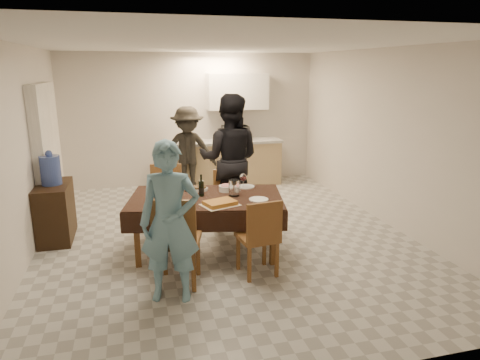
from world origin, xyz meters
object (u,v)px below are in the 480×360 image
object	(u,v)px
dining_table	(206,199)
water_jug	(51,170)
savoury_tart	(220,203)
person_near	(170,223)
water_pitcher	(234,188)
microwave	(236,133)
person_kitchen	(188,151)
person_far	(229,159)
console	(55,212)
wine_bottle	(201,185)

from	to	relation	value
dining_table	water_jug	size ratio (longest dim) A/B	5.29
savoury_tart	person_near	world-z (taller)	person_near
water_pitcher	person_near	world-z (taller)	person_near
savoury_tart	microwave	bearing A→B (deg)	73.13
microwave	person_kitchen	world-z (taller)	person_kitchen
dining_table	person_far	world-z (taller)	person_far
dining_table	person_far	size ratio (longest dim) A/B	1.07
savoury_tart	person_near	xyz separation A→B (m)	(-0.65, -0.67, 0.06)
microwave	person_near	xyz separation A→B (m)	(-1.71, -4.18, -0.23)
person_far	person_kitchen	world-z (taller)	person_far
water_jug	person_kitchen	xyz separation A→B (m)	(2.08, 1.74, -0.16)
console	microwave	world-z (taller)	microwave
wine_bottle	person_far	bearing A→B (deg)	59.04
savoury_tart	person_near	size ratio (longest dim) A/B	0.25
wine_bottle	person_kitchen	distance (m)	2.64
wine_bottle	microwave	size ratio (longest dim) A/B	0.56
dining_table	water_jug	bearing A→B (deg)	166.35
savoury_tart	microwave	size ratio (longest dim) A/B	0.83
wine_bottle	water_pitcher	xyz separation A→B (m)	(0.40, -0.10, -0.04)
person_near	water_jug	bearing A→B (deg)	138.17
console	person_far	distance (m)	2.56
water_jug	water_pitcher	bearing A→B (deg)	-23.37
person_far	person_kitchen	bearing A→B (deg)	-55.77
console	person_kitchen	world-z (taller)	person_kitchen
console	person_kitchen	distance (m)	2.74
microwave	person_kitchen	xyz separation A→B (m)	(-1.02, -0.45, -0.23)
person_near	console	bearing A→B (deg)	138.17
console	water_pitcher	distance (m)	2.53
person_near	dining_table	bearing A→B (deg)	75.59
console	wine_bottle	distance (m)	2.14
water_pitcher	water_jug	bearing A→B (deg)	156.63
console	person_far	xyz separation A→B (m)	(2.49, 0.11, 0.58)
wine_bottle	person_kitchen	size ratio (longest dim) A/B	0.17
savoury_tart	person_far	bearing A→B (deg)	72.53
water_jug	water_pitcher	world-z (taller)	water_jug
water_jug	person_far	distance (m)	2.49
console	person_near	bearing A→B (deg)	-55.07
console	person_kitchen	xyz separation A→B (m)	(2.08, 1.74, 0.43)
wine_bottle	person_near	world-z (taller)	person_near
person_far	water_jug	bearing A→B (deg)	22.65
water_jug	savoury_tart	bearing A→B (deg)	-32.90
savoury_tart	person_near	distance (m)	0.94
wine_bottle	person_kitchen	world-z (taller)	person_kitchen
water_pitcher	person_far	world-z (taller)	person_far
water_jug	person_kitchen	bearing A→B (deg)	39.88
water_jug	water_pitcher	xyz separation A→B (m)	(2.29, -0.99, -0.14)
dining_table	console	size ratio (longest dim) A/B	2.46
water_pitcher	person_kitchen	xyz separation A→B (m)	(-0.21, 2.73, -0.03)
water_pitcher	person_far	xyz separation A→B (m)	(0.20, 1.10, 0.13)
water_jug	person_far	world-z (taller)	person_far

